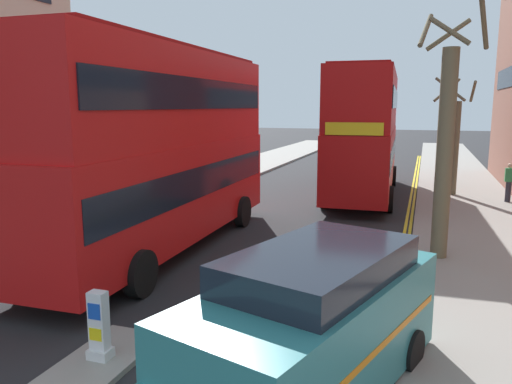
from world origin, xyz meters
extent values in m
cube|color=gray|center=(6.50, 16.00, 0.07)|extent=(4.00, 80.00, 0.14)
cube|color=gray|center=(-6.50, 16.00, 0.07)|extent=(4.00, 80.00, 0.14)
cube|color=yellow|center=(4.40, 14.00, 0.00)|extent=(0.10, 56.00, 0.01)
cube|color=yellow|center=(4.24, 14.00, 0.00)|extent=(0.10, 56.00, 0.01)
cube|color=gray|center=(0.00, 4.77, 0.05)|extent=(1.10, 2.20, 0.10)
cube|color=silver|center=(0.00, 4.77, 0.18)|extent=(0.36, 0.28, 0.16)
cube|color=white|center=(0.00, 4.77, 0.73)|extent=(0.28, 0.20, 0.95)
cube|color=blue|center=(0.00, 4.66, 0.92)|extent=(0.22, 0.01, 0.26)
cube|color=yellow|center=(0.00, 4.66, 0.54)|extent=(0.22, 0.01, 0.20)
cube|color=red|center=(-2.25, 10.80, 1.74)|extent=(2.73, 10.85, 2.60)
cube|color=red|center=(-2.25, 10.80, 4.29)|extent=(2.67, 10.63, 2.50)
cube|color=black|center=(-2.25, 10.80, 2.04)|extent=(2.75, 10.42, 0.84)
cube|color=black|center=(-2.25, 10.80, 4.39)|extent=(2.73, 10.20, 0.80)
cube|color=yellow|center=(-2.36, 16.17, 3.29)|extent=(2.00, 0.10, 0.44)
cube|color=maroon|center=(-2.25, 10.80, 5.59)|extent=(2.45, 9.77, 0.10)
cylinder|color=black|center=(-3.57, 14.12, 0.52)|extent=(0.32, 1.05, 1.04)
cylinder|color=black|center=(-1.07, 14.17, 0.52)|extent=(0.32, 1.05, 1.04)
cylinder|color=black|center=(-3.42, 7.42, 0.52)|extent=(0.32, 1.05, 1.04)
cylinder|color=black|center=(-0.93, 7.47, 0.52)|extent=(0.32, 1.05, 1.04)
cube|color=#B20F0F|center=(2.13, 21.48, 1.74)|extent=(2.95, 10.89, 2.60)
cube|color=#B20F0F|center=(2.13, 21.48, 4.29)|extent=(2.89, 10.68, 2.50)
cube|color=black|center=(2.13, 21.48, 2.04)|extent=(2.96, 10.46, 0.84)
cube|color=black|center=(2.13, 21.48, 4.39)|extent=(2.94, 10.25, 0.80)
cube|color=yellow|center=(2.36, 16.10, 3.29)|extent=(2.00, 0.14, 0.44)
cube|color=maroon|center=(2.13, 21.48, 5.59)|extent=(2.65, 9.80, 0.10)
cylinder|color=black|center=(3.52, 18.19, 0.52)|extent=(0.34, 1.05, 1.04)
cylinder|color=black|center=(1.02, 18.08, 0.52)|extent=(0.34, 1.05, 1.04)
cylinder|color=black|center=(3.25, 24.88, 0.52)|extent=(0.34, 1.05, 1.04)
cylinder|color=black|center=(0.75, 24.77, 0.52)|extent=(0.34, 1.05, 1.04)
cube|color=teal|center=(3.39, 5.00, 0.94)|extent=(3.22, 5.05, 1.50)
cube|color=black|center=(3.43, 5.14, 1.74)|extent=(2.55, 3.43, 0.76)
cube|color=orange|center=(3.39, 5.00, 0.99)|extent=(3.13, 4.70, 0.10)
cylinder|color=black|center=(4.69, 6.12, 0.34)|extent=(0.41, 0.71, 0.68)
cylinder|color=black|center=(2.97, 6.66, 0.34)|extent=(0.41, 0.71, 0.68)
cylinder|color=#2D2D38|center=(8.09, 21.21, 0.56)|extent=(0.22, 0.22, 0.85)
cube|color=#338C4C|center=(8.09, 21.21, 1.27)|extent=(0.34, 0.22, 0.56)
sphere|color=beige|center=(8.09, 21.21, 1.66)|extent=(0.20, 0.20, 0.20)
cylinder|color=#6B6047|center=(5.21, 12.15, 2.82)|extent=(0.42, 0.42, 5.36)
cylinder|color=#6B6047|center=(5.89, 12.00, 6.00)|extent=(0.43, 1.44, 1.07)
cylinder|color=#6B6047|center=(5.12, 12.66, 5.86)|extent=(1.09, 0.29, 0.81)
cylinder|color=#6B6047|center=(4.58, 12.26, 5.95)|extent=(0.34, 1.32, 0.98)
cylinder|color=#6B6047|center=(5.12, 11.69, 5.83)|extent=(1.00, 0.29, 0.75)
cylinder|color=#6B6047|center=(5.99, 22.40, 2.22)|extent=(0.34, 0.34, 4.15)
cylinder|color=#6B6047|center=(6.57, 22.43, 4.70)|extent=(0.17, 1.22, 0.90)
cylinder|color=#6B6047|center=(5.52, 22.93, 4.78)|extent=(1.17, 1.05, 1.07)
cylinder|color=#6B6047|center=(5.61, 21.80, 4.79)|extent=(1.30, 0.88, 1.07)
camera|label=1|loc=(4.72, -1.42, 4.06)|focal=34.93mm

